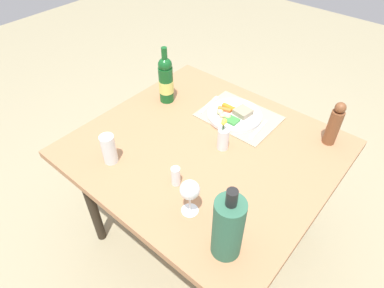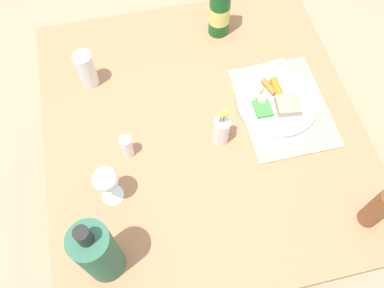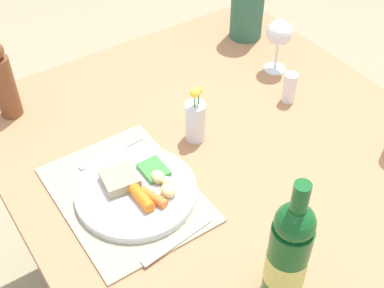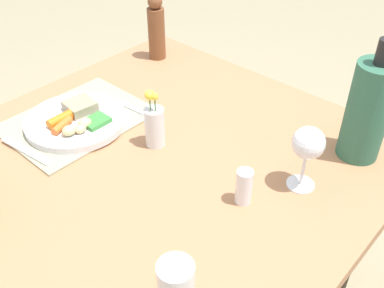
{
  "view_description": "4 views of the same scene",
  "coord_description": "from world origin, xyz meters",
  "px_view_note": "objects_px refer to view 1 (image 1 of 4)",
  "views": [
    {
      "loc": [
        -0.69,
        0.92,
        1.8
      ],
      "look_at": [
        0.01,
        0.09,
        0.81
      ],
      "focal_mm": 31.09,
      "sensor_mm": 36.0,
      "label": 1
    },
    {
      "loc": [
        -0.68,
        0.19,
        1.91
      ],
      "look_at": [
        -0.1,
        0.06,
        0.8
      ],
      "focal_mm": 38.04,
      "sensor_mm": 36.0,
      "label": 2
    },
    {
      "loc": [
        0.75,
        -0.61,
        1.65
      ],
      "look_at": [
        -0.0,
        -0.1,
        0.79
      ],
      "focal_mm": 48.63,
      "sensor_mm": 36.0,
      "label": 3
    },
    {
      "loc": [
        0.58,
        0.67,
        1.47
      ],
      "look_at": [
        -0.08,
        0.08,
        0.79
      ],
      "focal_mm": 42.16,
      "sensor_mm": 36.0,
      "label": 4
    }
  ],
  "objects_px": {
    "dinner_plate": "(234,114)",
    "pepper_mill": "(334,124)",
    "wine_glass": "(190,191)",
    "water_tumbler": "(109,151)",
    "cooler_bottle": "(228,228)",
    "wine_bottle": "(166,80)",
    "flower_vase": "(223,138)",
    "salt_shaker": "(176,176)",
    "knife": "(209,105)",
    "fork": "(258,130)",
    "dining_table": "(205,157)"
  },
  "relations": [
    {
      "from": "fork",
      "to": "wine_glass",
      "type": "height_order",
      "value": "wine_glass"
    },
    {
      "from": "knife",
      "to": "salt_shaker",
      "type": "bearing_deg",
      "value": 107.46
    },
    {
      "from": "salt_shaker",
      "to": "cooler_bottle",
      "type": "bearing_deg",
      "value": 161.44
    },
    {
      "from": "pepper_mill",
      "to": "water_tumbler",
      "type": "distance_m",
      "value": 1.02
    },
    {
      "from": "dinner_plate",
      "to": "wine_glass",
      "type": "height_order",
      "value": "wine_glass"
    },
    {
      "from": "water_tumbler",
      "to": "flower_vase",
      "type": "relative_size",
      "value": 0.87
    },
    {
      "from": "wine_glass",
      "to": "cooler_bottle",
      "type": "xyz_separation_m",
      "value": [
        -0.2,
        0.04,
        0.01
      ]
    },
    {
      "from": "pepper_mill",
      "to": "dinner_plate",
      "type": "bearing_deg",
      "value": 16.68
    },
    {
      "from": "fork",
      "to": "wine_bottle",
      "type": "xyz_separation_m",
      "value": [
        0.53,
        0.1,
        0.12
      ]
    },
    {
      "from": "dinner_plate",
      "to": "salt_shaker",
      "type": "distance_m",
      "value": 0.53
    },
    {
      "from": "dinner_plate",
      "to": "pepper_mill",
      "type": "relative_size",
      "value": 1.24
    },
    {
      "from": "dining_table",
      "to": "flower_vase",
      "type": "xyz_separation_m",
      "value": [
        -0.07,
        -0.04,
        0.13
      ]
    },
    {
      "from": "wine_glass",
      "to": "dinner_plate",
      "type": "bearing_deg",
      "value": -70.72
    },
    {
      "from": "dinner_plate",
      "to": "flower_vase",
      "type": "xyz_separation_m",
      "value": [
        -0.09,
        0.22,
        0.04
      ]
    },
    {
      "from": "dinner_plate",
      "to": "water_tumbler",
      "type": "bearing_deg",
      "value": 68.8
    },
    {
      "from": "dinner_plate",
      "to": "knife",
      "type": "xyz_separation_m",
      "value": [
        0.16,
        0.0,
        -0.01
      ]
    },
    {
      "from": "wine_glass",
      "to": "cooler_bottle",
      "type": "distance_m",
      "value": 0.21
    },
    {
      "from": "water_tumbler",
      "to": "knife",
      "type": "bearing_deg",
      "value": -97.07
    },
    {
      "from": "flower_vase",
      "to": "cooler_bottle",
      "type": "bearing_deg",
      "value": 127.55
    },
    {
      "from": "fork",
      "to": "cooler_bottle",
      "type": "relative_size",
      "value": 0.57
    },
    {
      "from": "fork",
      "to": "flower_vase",
      "type": "height_order",
      "value": "flower_vase"
    },
    {
      "from": "dining_table",
      "to": "fork",
      "type": "relative_size",
      "value": 6.34
    },
    {
      "from": "dinner_plate",
      "to": "wine_glass",
      "type": "distance_m",
      "value": 0.64
    },
    {
      "from": "pepper_mill",
      "to": "water_tumbler",
      "type": "relative_size",
      "value": 1.58
    },
    {
      "from": "flower_vase",
      "to": "water_tumbler",
      "type": "bearing_deg",
      "value": 50.0
    },
    {
      "from": "pepper_mill",
      "to": "fork",
      "type": "bearing_deg",
      "value": 26.61
    },
    {
      "from": "wine_glass",
      "to": "water_tumbler",
      "type": "relative_size",
      "value": 1.15
    },
    {
      "from": "knife",
      "to": "wine_glass",
      "type": "relative_size",
      "value": 1.1
    },
    {
      "from": "wine_glass",
      "to": "wine_bottle",
      "type": "distance_m",
      "value": 0.76
    },
    {
      "from": "wine_bottle",
      "to": "dinner_plate",
      "type": "bearing_deg",
      "value": -163.61
    },
    {
      "from": "water_tumbler",
      "to": "salt_shaker",
      "type": "relative_size",
      "value": 1.61
    },
    {
      "from": "knife",
      "to": "pepper_mill",
      "type": "distance_m",
      "value": 0.64
    },
    {
      "from": "wine_glass",
      "to": "salt_shaker",
      "type": "relative_size",
      "value": 1.85
    },
    {
      "from": "water_tumbler",
      "to": "salt_shaker",
      "type": "distance_m",
      "value": 0.32
    },
    {
      "from": "wine_glass",
      "to": "salt_shaker",
      "type": "xyz_separation_m",
      "value": [
        0.14,
        -0.07,
        -0.08
      ]
    },
    {
      "from": "knife",
      "to": "wine_glass",
      "type": "xyz_separation_m",
      "value": [
        -0.37,
        0.59,
        0.11
      ]
    },
    {
      "from": "salt_shaker",
      "to": "fork",
      "type": "bearing_deg",
      "value": -98.98
    },
    {
      "from": "wine_glass",
      "to": "water_tumbler",
      "type": "distance_m",
      "value": 0.45
    },
    {
      "from": "cooler_bottle",
      "to": "wine_bottle",
      "type": "xyz_separation_m",
      "value": [
        0.78,
        -0.53,
        -0.01
      ]
    },
    {
      "from": "wine_bottle",
      "to": "water_tumbler",
      "type": "xyz_separation_m",
      "value": [
        -0.14,
        0.51,
        -0.06
      ]
    },
    {
      "from": "flower_vase",
      "to": "dinner_plate",
      "type": "bearing_deg",
      "value": -68.11
    },
    {
      "from": "wine_bottle",
      "to": "salt_shaker",
      "type": "distance_m",
      "value": 0.62
    },
    {
      "from": "wine_glass",
      "to": "pepper_mill",
      "type": "height_order",
      "value": "pepper_mill"
    },
    {
      "from": "fork",
      "to": "knife",
      "type": "distance_m",
      "value": 0.32
    },
    {
      "from": "dining_table",
      "to": "wine_bottle",
      "type": "xyz_separation_m",
      "value": [
        0.4,
        -0.16,
        0.2
      ]
    },
    {
      "from": "knife",
      "to": "cooler_bottle",
      "type": "bearing_deg",
      "value": 125.19
    },
    {
      "from": "fork",
      "to": "pepper_mill",
      "type": "bearing_deg",
      "value": -158.04
    },
    {
      "from": "cooler_bottle",
      "to": "salt_shaker",
      "type": "xyz_separation_m",
      "value": [
        0.34,
        -0.11,
        -0.09
      ]
    },
    {
      "from": "flower_vase",
      "to": "wine_glass",
      "type": "bearing_deg",
      "value": 107.66
    },
    {
      "from": "wine_glass",
      "to": "water_tumbler",
      "type": "height_order",
      "value": "wine_glass"
    }
  ]
}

